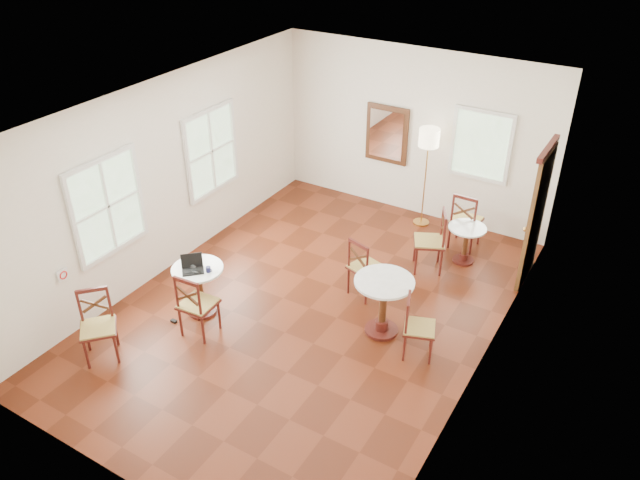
# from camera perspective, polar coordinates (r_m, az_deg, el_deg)

# --- Properties ---
(ground) EXTENTS (7.00, 7.00, 0.00)m
(ground) POSITION_cam_1_polar(r_m,az_deg,el_deg) (9.12, -0.97, -6.22)
(ground) COLOR #5B210F
(ground) RESTS_ON ground
(room_shell) EXTENTS (5.02, 7.02, 3.01)m
(room_shell) POSITION_cam_1_polar(r_m,az_deg,el_deg) (8.34, -0.45, 5.26)
(room_shell) COLOR white
(room_shell) RESTS_ON ground
(cafe_table_near) EXTENTS (0.72, 0.72, 0.76)m
(cafe_table_near) POSITION_cam_1_polar(r_m,az_deg,el_deg) (8.93, -10.97, -4.06)
(cafe_table_near) COLOR #4F1A13
(cafe_table_near) RESTS_ON ground
(cafe_table_mid) EXTENTS (0.80, 0.80, 0.85)m
(cafe_table_mid) POSITION_cam_1_polar(r_m,az_deg,el_deg) (8.42, 5.80, -5.51)
(cafe_table_mid) COLOR #4F1A13
(cafe_table_mid) RESTS_ON ground
(cafe_table_back) EXTENTS (0.60, 0.60, 0.63)m
(cafe_table_back) POSITION_cam_1_polar(r_m,az_deg,el_deg) (10.20, 13.18, -0.02)
(cafe_table_back) COLOR #4F1A13
(cafe_table_back) RESTS_ON ground
(chair_near_a) EXTENTS (0.48, 0.48, 0.98)m
(chair_near_a) POSITION_cam_1_polar(r_m,az_deg,el_deg) (8.54, -11.19, -5.78)
(chair_near_a) COLOR #4F1A13
(chair_near_a) RESTS_ON ground
(chair_near_b) EXTENTS (0.63, 0.63, 0.97)m
(chair_near_b) POSITION_cam_1_polar(r_m,az_deg,el_deg) (8.51, -19.64, -7.43)
(chair_near_b) COLOR #4F1A13
(chair_near_b) RESTS_ON ground
(chair_mid_a) EXTENTS (0.56, 0.56, 0.97)m
(chair_mid_a) POSITION_cam_1_polar(r_m,az_deg,el_deg) (9.14, 4.14, -2.51)
(chair_mid_a) COLOR #4F1A13
(chair_mid_a) RESTS_ON ground
(chair_mid_b) EXTENTS (0.52, 0.52, 0.89)m
(chair_mid_b) POSITION_cam_1_polar(r_m,az_deg,el_deg) (8.17, 8.92, -7.86)
(chair_mid_b) COLOR #4F1A13
(chair_mid_b) RESTS_ON ground
(chair_back_a) EXTENTS (0.48, 0.48, 1.02)m
(chair_back_a) POSITION_cam_1_polar(r_m,az_deg,el_deg) (10.53, 13.17, 1.76)
(chair_back_a) COLOR #4F1A13
(chair_back_a) RESTS_ON ground
(chair_back_b) EXTENTS (0.63, 0.63, 1.02)m
(chair_back_b) POSITION_cam_1_polar(r_m,az_deg,el_deg) (9.84, 10.11, -0.09)
(chair_back_b) COLOR #4F1A13
(chair_back_b) RESTS_ON ground
(floor_lamp) EXTENTS (0.35, 0.35, 1.79)m
(floor_lamp) POSITION_cam_1_polar(r_m,az_deg,el_deg) (10.68, 9.89, 8.62)
(floor_lamp) COLOR #BF8C3F
(floor_lamp) RESTS_ON ground
(laptop) EXTENTS (0.38, 0.38, 0.21)m
(laptop) POSITION_cam_1_polar(r_m,az_deg,el_deg) (8.72, -11.58, -2.38)
(laptop) COLOR black
(laptop) RESTS_ON cafe_table_near
(mouse) EXTENTS (0.12, 0.09, 0.04)m
(mouse) POSITION_cam_1_polar(r_m,az_deg,el_deg) (8.64, -11.22, -2.90)
(mouse) COLOR black
(mouse) RESTS_ON cafe_table_near
(navy_mug) EXTENTS (0.10, 0.07, 0.08)m
(navy_mug) POSITION_cam_1_polar(r_m,az_deg,el_deg) (8.63, -10.16, -2.66)
(navy_mug) COLOR #101138
(navy_mug) RESTS_ON cafe_table_near
(water_glass) EXTENTS (0.06, 0.06, 0.11)m
(water_glass) POSITION_cam_1_polar(r_m,az_deg,el_deg) (8.65, -11.52, -2.63)
(water_glass) COLOR white
(water_glass) RESTS_ON cafe_table_near
(power_adapter) EXTENTS (0.09, 0.05, 0.03)m
(power_adapter) POSITION_cam_1_polar(r_m,az_deg,el_deg) (9.08, -13.22, -7.23)
(power_adapter) COLOR black
(power_adapter) RESTS_ON ground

